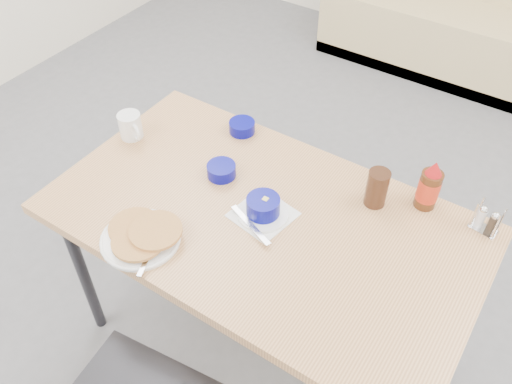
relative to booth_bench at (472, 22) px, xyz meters
The scene contains 10 objects.
booth_bench is the anchor object (origin of this frame).
dining_table 2.56m from the booth_bench, 90.00° to the right, with size 1.40×0.80×0.76m.
pancake_plate 2.87m from the booth_bench, 95.27° to the right, with size 0.25×0.25×0.04m.
coffee_mug 2.58m from the booth_bench, 104.50° to the right, with size 0.12×0.09×0.10m.
grits_setting 2.57m from the booth_bench, 90.07° to the right, with size 0.21×0.22×0.08m.
creamer_bowl 2.27m from the booth_bench, 97.92° to the right, with size 0.10×0.10×0.04m.
butter_bowl 2.50m from the booth_bench, 95.31° to the right, with size 0.10×0.10×0.05m.
amber_tumbler 2.34m from the booth_bench, 83.13° to the right, with size 0.07×0.07×0.13m, color #351D11.
condiment_caddy 2.32m from the booth_bench, 74.38° to the right, with size 0.09×0.06×0.10m.
syrup_bottle 2.29m from the booth_bench, 79.25° to the right, with size 0.07×0.07×0.19m.
Camera 1 is at (0.64, -0.76, 2.06)m, focal length 38.00 mm.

